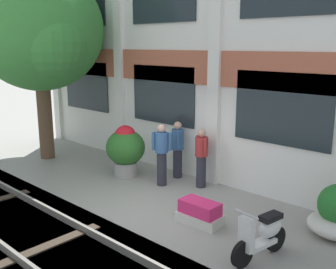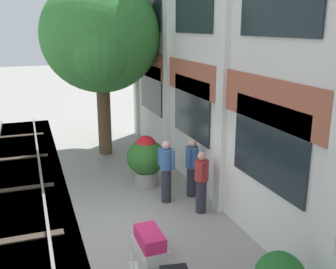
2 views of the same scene
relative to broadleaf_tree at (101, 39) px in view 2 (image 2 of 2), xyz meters
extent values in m
plane|color=gray|center=(5.51, -0.63, -4.05)|extent=(80.00, 80.00, 0.00)
cube|color=silver|center=(5.51, 2.09, 0.34)|extent=(15.18, 0.50, 8.78)
cube|color=#AD5B42|center=(5.51, 1.82, -0.95)|extent=(15.18, 0.06, 0.90)
cube|color=silver|center=(-2.09, 1.78, 0.34)|extent=(0.36, 0.16, 8.78)
cube|color=silver|center=(1.71, 1.78, 0.34)|extent=(0.36, 0.16, 8.78)
cube|color=silver|center=(5.51, 1.78, 0.34)|extent=(0.36, 0.16, 8.78)
cube|color=#1E282D|center=(-0.19, 1.81, -1.80)|extent=(2.43, 0.04, 1.70)
cube|color=#1E282D|center=(3.61, 1.81, -1.80)|extent=(2.43, 0.04, 1.70)
cube|color=#1E282D|center=(7.40, 1.81, -1.80)|extent=(2.43, 0.04, 1.70)
cube|color=#1E282D|center=(-0.19, 1.81, 1.10)|extent=(2.43, 0.04, 1.70)
cube|color=#1E282D|center=(3.61, 1.81, 1.10)|extent=(2.43, 0.04, 1.70)
cube|color=#4C473F|center=(5.51, -3.07, -4.19)|extent=(23.18, 2.80, 0.28)
cube|color=slate|center=(5.51, -2.35, -3.98)|extent=(23.18, 0.07, 0.15)
cube|color=#382D23|center=(-3.50, -3.07, -4.04)|extent=(0.24, 2.10, 0.03)
cube|color=#382D23|center=(-0.43, -3.07, -4.04)|extent=(0.24, 2.10, 0.03)
cube|color=#382D23|center=(2.45, -3.07, -4.04)|extent=(0.24, 2.10, 0.03)
cube|color=#382D23|center=(5.35, -3.07, -4.04)|extent=(0.24, 2.10, 0.03)
cylinder|color=brown|center=(0.00, 0.00, -2.49)|extent=(0.47, 0.47, 3.11)
ellipsoid|color=#388438|center=(0.00, 0.00, 0.12)|extent=(4.03, 4.03, 3.84)
sphere|color=#388438|center=(-1.01, 0.20, -0.26)|extent=(2.22, 2.22, 2.22)
sphere|color=#388438|center=(1.01, -0.20, -0.26)|extent=(2.22, 2.22, 2.22)
cube|color=beige|center=(6.84, -0.44, -3.94)|extent=(0.98, 0.58, 0.22)
cube|color=#DB2866|center=(6.84, -0.44, -3.69)|extent=(0.85, 0.45, 0.28)
cylinder|color=gray|center=(3.37, 0.53, -3.84)|extent=(0.66, 0.66, 0.43)
ellipsoid|color=#286023|center=(3.37, 0.53, -3.19)|extent=(1.11, 1.11, 1.01)
sphere|color=red|center=(3.37, 0.53, -2.87)|extent=(0.61, 0.61, 0.61)
cylinder|color=#B7B7BF|center=(8.42, -1.21, -3.09)|extent=(0.50, 0.11, 0.03)
cylinder|color=#282833|center=(5.49, 1.31, -3.62)|extent=(0.26, 0.26, 0.86)
cylinder|color=maroon|center=(5.49, 1.31, -2.94)|extent=(0.34, 0.34, 0.51)
sphere|color=tan|center=(5.49, 1.31, -2.58)|extent=(0.22, 0.22, 0.22)
cylinder|color=maroon|center=(5.29, 1.40, -2.92)|extent=(0.09, 0.09, 0.45)
cylinder|color=maroon|center=(5.69, 1.21, -2.92)|extent=(0.09, 0.09, 0.45)
cylinder|color=#282833|center=(4.52, 1.47, -3.64)|extent=(0.26, 0.26, 0.83)
cylinder|color=#33598C|center=(4.52, 1.47, -2.94)|extent=(0.34, 0.34, 0.57)
sphere|color=tan|center=(4.52, 1.47, -2.54)|extent=(0.22, 0.22, 0.22)
cylinder|color=#33598C|center=(4.36, 1.63, -2.91)|extent=(0.09, 0.09, 0.52)
cylinder|color=#33598C|center=(4.67, 1.31, -2.91)|extent=(0.09, 0.09, 0.52)
cylinder|color=#282833|center=(4.63, 0.70, -3.59)|extent=(0.26, 0.26, 0.91)
cylinder|color=#33598C|center=(4.63, 0.70, -2.87)|extent=(0.34, 0.34, 0.54)
sphere|color=tan|center=(4.63, 0.70, -2.49)|extent=(0.22, 0.22, 0.22)
cylinder|color=#33598C|center=(4.45, 0.58, -2.84)|extent=(0.09, 0.09, 0.49)
cylinder|color=#33598C|center=(4.82, 0.82, -2.84)|extent=(0.09, 0.09, 0.49)
camera|label=1|loc=(11.59, -6.54, -0.34)|focal=42.00mm
camera|label=2|loc=(13.63, -2.51, 0.46)|focal=42.00mm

